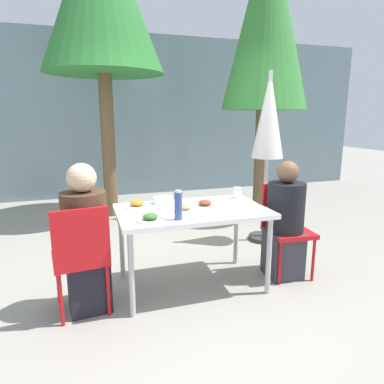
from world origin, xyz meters
TOP-DOWN VIEW (x-y plane):
  - ground_plane at (0.00, 0.00)m, footprint 24.00×24.00m
  - building_facade at (0.00, 4.03)m, footprint 10.00×0.20m
  - dining_table at (0.00, 0.00)m, footprint 1.28×0.78m
  - chair_left at (-0.93, -0.19)m, footprint 0.44×0.44m
  - person_left at (-0.89, -0.10)m, footprint 0.34×0.34m
  - chair_right at (0.95, 0.01)m, footprint 0.43×0.43m
  - person_right at (0.89, -0.07)m, footprint 0.35×0.35m
  - closed_umbrella at (1.21, 0.87)m, footprint 0.37×0.37m
  - plate_0 at (0.13, 0.04)m, footprint 0.22×0.22m
  - plate_1 at (-0.41, -0.24)m, footprint 0.21×0.21m
  - plate_2 at (-0.08, -0.04)m, footprint 0.20×0.20m
  - plate_3 at (-0.44, 0.20)m, footprint 0.22×0.22m
  - bottle at (-0.20, -0.27)m, footprint 0.06×0.06m
  - drinking_cup at (0.54, 0.25)m, footprint 0.08×0.08m
  - salad_bowl at (-0.20, 0.26)m, footprint 0.18×0.18m
  - tree_behind_left at (1.67, 1.84)m, footprint 1.22×1.22m

SIDE VIEW (x-z plane):
  - ground_plane at x=0.00m, z-range 0.00..0.00m
  - chair_left at x=-0.93m, z-range 0.08..0.95m
  - chair_right at x=0.95m, z-range 0.08..0.95m
  - person_right at x=0.89m, z-range -0.04..1.08m
  - person_left at x=-0.89m, z-range -0.03..1.14m
  - dining_table at x=0.00m, z-range 0.30..1.02m
  - plate_2 at x=-0.08m, z-range 0.71..0.77m
  - plate_1 at x=-0.41m, z-range 0.71..0.77m
  - plate_0 at x=0.13m, z-range 0.71..0.78m
  - plate_3 at x=-0.44m, z-range 0.71..0.78m
  - salad_bowl at x=-0.20m, z-range 0.72..0.78m
  - drinking_cup at x=0.54m, z-range 0.72..0.83m
  - bottle at x=-0.20m, z-range 0.72..0.95m
  - closed_umbrella at x=1.21m, z-range 0.43..2.45m
  - building_facade at x=0.00m, z-range 0.00..3.00m
  - tree_behind_left at x=1.67m, z-range 0.76..4.92m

